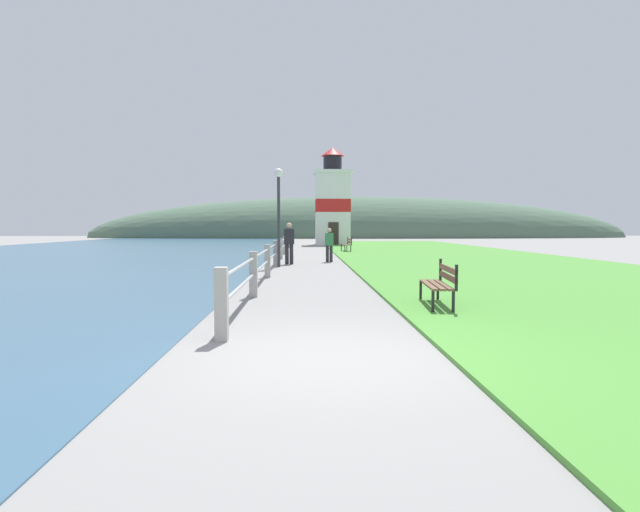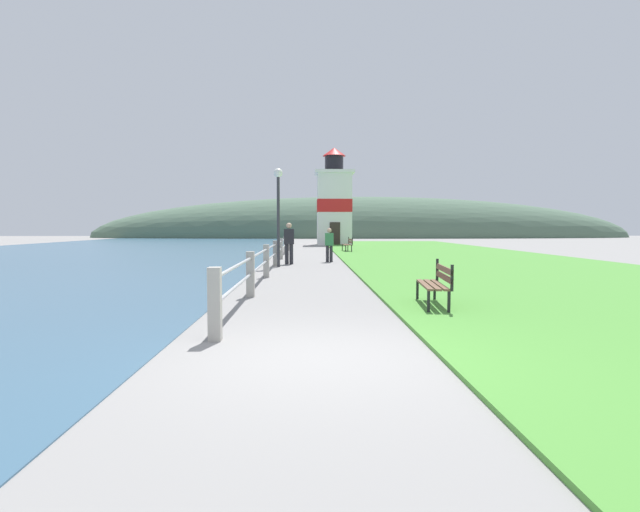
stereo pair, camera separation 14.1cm
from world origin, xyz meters
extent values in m
plane|color=gray|center=(0.00, 0.00, 0.00)|extent=(160.00, 160.00, 0.00)
cube|color=#4C8E38|center=(7.53, 18.84, 0.03)|extent=(12.00, 56.53, 0.06)
cube|color=#385B75|center=(-14.03, 18.84, 0.01)|extent=(24.00, 90.44, 0.01)
cube|color=#A8A399|center=(-1.43, 1.00, 0.53)|extent=(0.18, 0.18, 1.06)
cube|color=#A8A399|center=(-1.43, 5.43, 0.53)|extent=(0.18, 0.18, 1.06)
cube|color=#A8A399|center=(-1.43, 9.87, 0.53)|extent=(0.18, 0.18, 1.06)
cube|color=#A8A399|center=(-1.43, 14.30, 0.53)|extent=(0.18, 0.18, 1.06)
cube|color=#A8A399|center=(-1.43, 18.73, 0.53)|extent=(0.18, 0.18, 1.06)
cube|color=#A8A399|center=(-1.43, 23.17, 0.53)|extent=(0.18, 0.18, 1.06)
cube|color=#A8A399|center=(-1.43, 27.60, 0.53)|extent=(0.18, 0.18, 1.06)
cube|color=#A8A399|center=(-1.43, 32.03, 0.53)|extent=(0.18, 0.18, 1.06)
cylinder|color=#B2B2B7|center=(-1.43, 16.52, 0.90)|extent=(0.06, 31.03, 0.06)
cylinder|color=#B2B2B7|center=(-1.43, 16.52, 0.53)|extent=(0.06, 31.03, 0.06)
cube|color=brown|center=(2.24, 3.78, 0.47)|extent=(0.28, 1.72, 0.04)
cube|color=brown|center=(2.39, 3.77, 0.47)|extent=(0.28, 1.72, 0.04)
cube|color=brown|center=(2.53, 3.75, 0.47)|extent=(0.28, 1.72, 0.04)
cube|color=brown|center=(2.62, 3.74, 0.79)|extent=(0.22, 1.72, 0.11)
cube|color=brown|center=(2.62, 3.74, 0.63)|extent=(0.22, 1.72, 0.11)
cube|color=black|center=(2.12, 2.95, 0.23)|extent=(0.05, 0.05, 0.45)
cube|color=black|center=(2.28, 4.61, 0.23)|extent=(0.05, 0.05, 0.45)
cube|color=black|center=(2.49, 2.92, 0.23)|extent=(0.05, 0.05, 0.45)
cube|color=black|center=(2.65, 4.58, 0.23)|extent=(0.05, 0.05, 0.45)
cube|color=black|center=(2.54, 2.91, 0.70)|extent=(0.05, 0.05, 0.49)
cube|color=black|center=(2.70, 4.57, 0.70)|extent=(0.05, 0.05, 0.49)
cube|color=brown|center=(2.26, 25.73, 0.47)|extent=(0.21, 1.76, 0.04)
cube|color=brown|center=(2.41, 25.74, 0.47)|extent=(0.21, 1.76, 0.04)
cube|color=brown|center=(2.55, 25.75, 0.47)|extent=(0.21, 1.76, 0.04)
cube|color=brown|center=(2.64, 25.75, 0.79)|extent=(0.15, 1.76, 0.11)
cube|color=brown|center=(2.64, 25.75, 0.63)|extent=(0.15, 1.76, 0.11)
cube|color=black|center=(2.27, 24.88, 0.23)|extent=(0.05, 0.05, 0.45)
cube|color=black|center=(2.17, 26.58, 0.23)|extent=(0.05, 0.05, 0.45)
cube|color=black|center=(2.64, 24.90, 0.23)|extent=(0.05, 0.05, 0.45)
cube|color=black|center=(2.54, 26.60, 0.23)|extent=(0.05, 0.05, 0.45)
cube|color=black|center=(2.69, 24.90, 0.70)|extent=(0.05, 0.05, 0.49)
cube|color=black|center=(2.59, 26.61, 0.70)|extent=(0.05, 0.05, 0.49)
cube|color=white|center=(2.24, 38.32, 3.13)|extent=(2.98, 2.98, 6.26)
cube|color=red|center=(2.24, 38.32, 3.45)|extent=(3.02, 3.02, 1.13)
cube|color=white|center=(2.24, 38.32, 6.39)|extent=(3.42, 3.42, 0.25)
cylinder|color=black|center=(2.24, 38.32, 7.18)|extent=(1.64, 1.64, 1.33)
cone|color=red|center=(2.24, 38.32, 8.21)|extent=(2.05, 2.05, 0.73)
cube|color=#332823|center=(2.24, 36.82, 1.00)|extent=(0.90, 0.06, 2.00)
cylinder|color=#28282D|center=(-1.01, 15.41, 0.44)|extent=(0.16, 0.16, 0.87)
cylinder|color=#28282D|center=(-0.81, 15.41, 0.44)|extent=(0.16, 0.16, 0.87)
cube|color=#232328|center=(-0.91, 15.41, 1.20)|extent=(0.45, 0.25, 0.66)
sphere|color=tan|center=(-0.91, 15.41, 1.67)|extent=(0.24, 0.24, 0.24)
cylinder|color=#28282D|center=(0.80, 16.72, 0.38)|extent=(0.14, 0.14, 0.76)
cylinder|color=#28282D|center=(0.97, 16.71, 0.38)|extent=(0.14, 0.14, 0.76)
cube|color=#337A47|center=(0.89, 16.71, 1.05)|extent=(0.40, 0.24, 0.57)
sphere|color=tan|center=(0.89, 16.71, 1.46)|extent=(0.21, 0.21, 0.21)
cylinder|color=#333338|center=(-1.28, 14.03, 1.80)|extent=(0.12, 0.12, 3.60)
sphere|color=white|center=(-1.28, 14.03, 3.78)|extent=(0.36, 0.36, 0.36)
ellipsoid|color=#4C6651|center=(8.00, 67.68, 0.00)|extent=(80.00, 16.00, 12.00)
camera|label=1|loc=(-0.24, -6.10, 1.64)|focal=28.00mm
camera|label=2|loc=(-0.10, -6.10, 1.64)|focal=28.00mm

